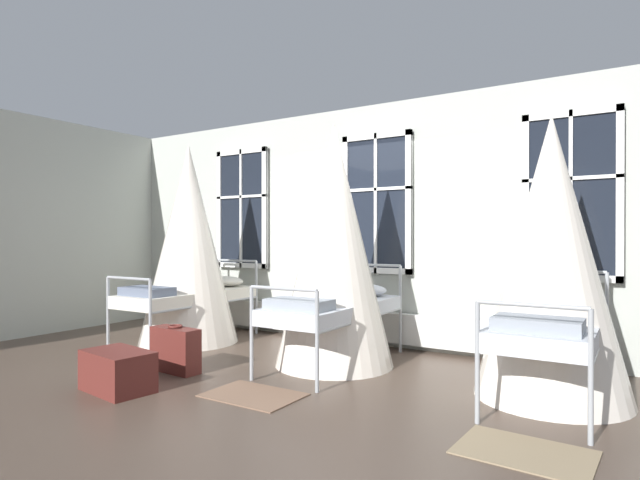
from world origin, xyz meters
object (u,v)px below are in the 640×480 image
(cot_first, at_px, (189,247))
(cot_second, at_px, (334,248))
(cot_third, at_px, (551,260))
(travel_trunk, at_px, (118,371))
(suitcase_dark, at_px, (175,350))

(cot_first, distance_m, cot_second, 2.18)
(cot_first, height_order, cot_third, cot_first)
(cot_second, xyz_separation_m, travel_trunk, (-1.12, -1.82, -1.05))
(cot_first, height_order, suitcase_dark, cot_first)
(cot_third, xyz_separation_m, travel_trunk, (-3.24, -1.82, -0.98))
(cot_first, height_order, travel_trunk, cot_first)
(cot_second, bearing_deg, cot_third, -90.73)
(cot_third, height_order, travel_trunk, cot_third)
(cot_third, bearing_deg, suitcase_dark, 108.09)
(cot_first, relative_size, cot_third, 1.07)
(cot_first, relative_size, cot_second, 1.00)
(travel_trunk, bearing_deg, cot_third, 29.28)
(cot_third, distance_m, travel_trunk, 3.84)
(cot_third, relative_size, travel_trunk, 3.72)
(suitcase_dark, height_order, travel_trunk, suitcase_dark)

